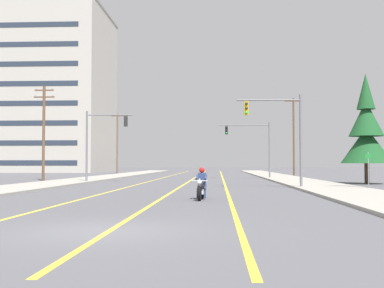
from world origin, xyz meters
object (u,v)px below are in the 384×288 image
at_px(traffic_signal_near_left, 100,136).
at_px(traffic_signal_mid_right, 254,141).
at_px(utility_pole_left_far, 117,142).
at_px(apartment_building_far_left_block, 32,92).
at_px(motorcycle_with_rider, 201,187).
at_px(street_sign, 368,166).
at_px(conifer_tree_right_verge_near, 366,133).
at_px(utility_pole_left_near, 44,130).
at_px(traffic_signal_near_right, 282,127).
at_px(utility_pole_right_far, 294,135).

xyz_separation_m(traffic_signal_near_left, traffic_signal_mid_right, (14.26, 12.09, 0.10)).
relative_size(utility_pole_left_far, apartment_building_far_left_block, 0.30).
bearing_deg(motorcycle_with_rider, street_sign, 45.82).
height_order(traffic_signal_near_left, conifer_tree_right_verge_near, conifer_tree_right_verge_near).
bearing_deg(utility_pole_left_far, motorcycle_with_rider, -74.50).
bearing_deg(utility_pole_left_near, apartment_building_far_left_block, 112.43).
distance_m(traffic_signal_near_right, traffic_signal_mid_right, 21.38).
bearing_deg(conifer_tree_right_verge_near, traffic_signal_near_right, -136.04).
distance_m(motorcycle_with_rider, apartment_building_far_left_block, 83.13).
relative_size(motorcycle_with_rider, utility_pole_left_near, 0.24).
distance_m(traffic_signal_near_right, traffic_signal_near_left, 17.22).
bearing_deg(utility_pole_right_far, utility_pole_left_near, -141.96).
bearing_deg(apartment_building_far_left_block, traffic_signal_near_left, -63.34).
height_order(traffic_signal_near_left, utility_pole_left_near, utility_pole_left_near).
bearing_deg(utility_pole_left_far, utility_pole_right_far, -23.85).
relative_size(traffic_signal_mid_right, conifer_tree_right_verge_near, 0.70).
bearing_deg(motorcycle_with_rider, utility_pole_left_near, 124.22).
relative_size(traffic_signal_mid_right, utility_pole_right_far, 0.59).
xyz_separation_m(utility_pole_right_far, street_sign, (-0.14, -32.96, -3.97)).
bearing_deg(utility_pole_left_far, apartment_building_far_left_block, 140.41).
distance_m(traffic_signal_mid_right, utility_pole_left_near, 22.22).
relative_size(motorcycle_with_rider, utility_pole_right_far, 0.21).
bearing_deg(motorcycle_with_rider, utility_pole_left_far, 105.50).
bearing_deg(traffic_signal_mid_right, motorcycle_with_rider, -98.61).
xyz_separation_m(traffic_signal_near_right, utility_pole_left_near, (-20.79, 12.96, 0.77)).
xyz_separation_m(traffic_signal_near_right, apartment_building_far_left_block, (-41.41, 62.90, 11.98)).
bearing_deg(traffic_signal_near_left, utility_pole_left_far, 99.40).
height_order(traffic_signal_near_left, utility_pole_left_far, utility_pole_left_far).
bearing_deg(apartment_building_far_left_block, conifer_tree_right_verge_near, -48.52).
bearing_deg(traffic_signal_mid_right, utility_pole_right_far, 63.60).
bearing_deg(motorcycle_with_rider, traffic_signal_near_right, 63.83).
distance_m(motorcycle_with_rider, traffic_signal_near_left, 21.97).
xyz_separation_m(traffic_signal_near_right, conifer_tree_right_verge_near, (7.66, 7.39, 0.02)).
distance_m(utility_pole_right_far, street_sign, 33.19).
xyz_separation_m(utility_pole_left_far, street_sign, (26.35, -44.67, -3.56)).
xyz_separation_m(traffic_signal_near_right, traffic_signal_mid_right, (-0.24, 21.38, 0.08)).
height_order(motorcycle_with_rider, utility_pole_right_far, utility_pole_right_far).
xyz_separation_m(utility_pole_left_far, apartment_building_far_left_block, (-20.90, 17.28, 10.98)).
relative_size(traffic_signal_near_right, utility_pole_right_far, 0.59).
bearing_deg(utility_pole_right_far, traffic_signal_mid_right, -116.40).
height_order(traffic_signal_mid_right, utility_pole_left_near, utility_pole_left_near).
height_order(traffic_signal_near_right, traffic_signal_near_left, same).
bearing_deg(street_sign, traffic_signal_near_left, 157.70).
height_order(utility_pole_right_far, utility_pole_left_far, utility_pole_right_far).
bearing_deg(motorcycle_with_rider, apartment_building_far_left_block, 116.46).
height_order(motorcycle_with_rider, traffic_signal_near_left, traffic_signal_near_left).
bearing_deg(utility_pole_left_far, street_sign, -59.47).
xyz_separation_m(utility_pole_left_near, apartment_building_far_left_block, (-20.62, 49.94, 11.21)).
bearing_deg(utility_pole_left_near, motorcycle_with_rider, -55.78).
bearing_deg(utility_pole_left_near, traffic_signal_near_left, -30.25).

